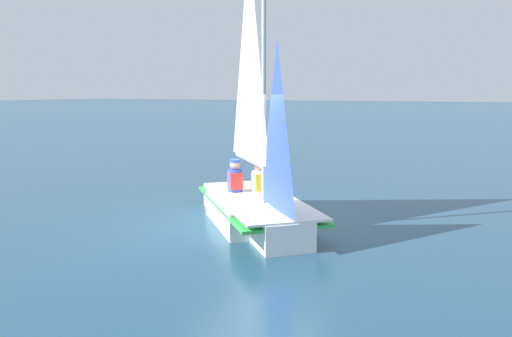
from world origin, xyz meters
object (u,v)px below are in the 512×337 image
Objects in this scene: sailboat_main at (255,188)px; sailor_helm at (260,186)px; sailor_crew at (235,185)px; buoy_marker at (269,153)px.

sailor_helm is at bearing 154.96° from sailboat_main.
sailboat_main is at bearing 14.01° from sailor_crew.
sailboat_main is 4.71× the size of sailor_crew.
sailor_helm is 1.00× the size of sailor_crew.
sailboat_main is 0.84m from sailor_crew.
buoy_marker is at bearing 157.50° from sailor_crew.
sailor_helm is at bearing 56.67° from sailor_crew.
buoy_marker is at bearing 160.45° from sailboat_main.
buoy_marker is (-8.29, -3.66, -0.44)m from sailor_helm.
buoy_marker is (-8.83, -3.84, -0.51)m from sailboat_main.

